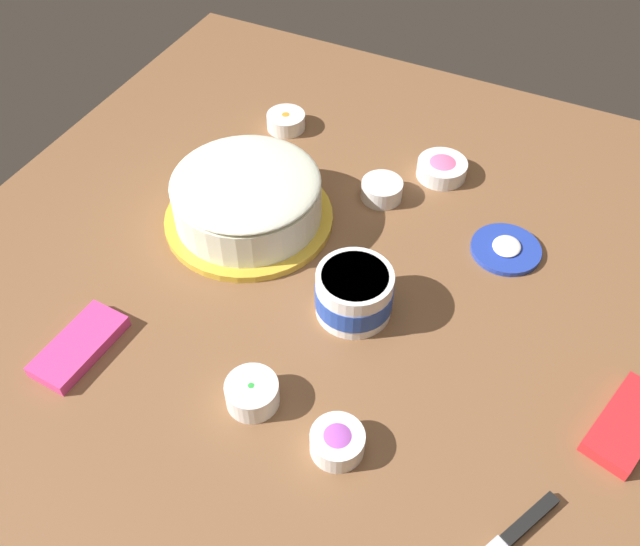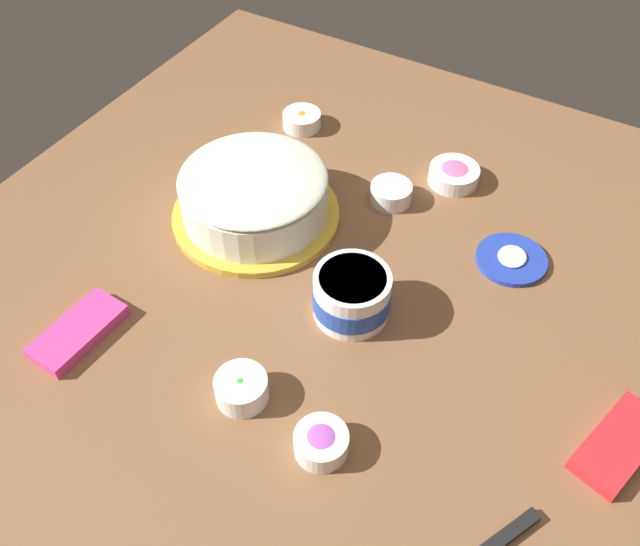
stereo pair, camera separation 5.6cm
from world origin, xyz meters
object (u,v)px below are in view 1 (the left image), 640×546
sprinkle_bowl_rainbow (337,441)px  sprinkle_bowl_yellow (382,190)px  spreading_knife (504,542)px  sprinkle_bowl_green (252,392)px  frosting_tub_lid (506,249)px  sprinkle_bowl_pink (442,168)px  sprinkle_bowl_orange (286,121)px  candy_box_lower (79,346)px  frosted_cake (247,200)px  candy_box_upper (628,421)px  frosting_tub (354,293)px

sprinkle_bowl_rainbow → sprinkle_bowl_yellow: size_ratio=0.98×
spreading_knife → sprinkle_bowl_green: sprinkle_bowl_green is taller
sprinkle_bowl_yellow → sprinkle_bowl_green: (-0.49, -0.00, 0.00)m
frosting_tub_lid → sprinkle_bowl_green: bearing=151.5°
sprinkle_bowl_pink → sprinkle_bowl_yellow: bearing=144.0°
sprinkle_bowl_orange → sprinkle_bowl_green: bearing=-156.3°
sprinkle_bowl_rainbow → sprinkle_bowl_yellow: (0.51, 0.15, -0.00)m
candy_box_lower → sprinkle_bowl_orange: bearing=1.7°
sprinkle_bowl_rainbow → candy_box_lower: size_ratio=0.50×
sprinkle_bowl_orange → sprinkle_bowl_green: (-0.61, -0.27, 0.00)m
frosting_tub_lid → sprinkle_bowl_pink: 0.23m
spreading_knife → sprinkle_bowl_green: bearing=83.6°
frosted_cake → candy_box_upper: bearing=-100.7°
frosting_tub → sprinkle_bowl_pink: size_ratio=1.30×
frosting_tub_lid → sprinkle_bowl_yellow: 0.25m
sprinkle_bowl_yellow → sprinkle_bowl_green: 0.49m
sprinkle_bowl_green → candy_box_lower: (-0.04, 0.29, -0.01)m
sprinkle_bowl_green → candy_box_upper: 0.54m
frosting_tub → sprinkle_bowl_green: 0.23m
sprinkle_bowl_pink → sprinkle_bowl_green: (-0.61, 0.08, 0.00)m
sprinkle_bowl_rainbow → candy_box_lower: bearing=93.0°
sprinkle_bowl_yellow → sprinkle_bowl_pink: same height
frosting_tub → sprinkle_bowl_yellow: frosting_tub is taller
frosting_tub_lid → sprinkle_bowl_yellow: sprinkle_bowl_yellow is taller
frosted_cake → sprinkle_bowl_rainbow: frosted_cake is taller
sprinkle_bowl_pink → candy_box_lower: size_ratio=0.63×
frosted_cake → candy_box_upper: frosted_cake is taller
frosting_tub_lid → sprinkle_bowl_green: (-0.46, 0.25, 0.02)m
frosting_tub_lid → sprinkle_bowl_green: size_ratio=1.56×
frosted_cake → spreading_knife: frosted_cake is taller
sprinkle_bowl_orange → sprinkle_bowl_yellow: bearing=-113.5°
frosting_tub → sprinkle_bowl_yellow: (0.27, 0.06, -0.02)m
frosting_tub → sprinkle_bowl_orange: bearing=40.2°
frosting_tub_lid → sprinkle_bowl_orange: 0.54m
sprinkle_bowl_green → frosting_tub: bearing=-15.7°
candy_box_upper → frosting_tub: bearing=102.7°
sprinkle_bowl_pink → spreading_knife: bearing=-154.5°
frosting_tub_lid → frosting_tub: bearing=141.8°
sprinkle_bowl_yellow → sprinkle_bowl_green: bearing=-179.7°
frosted_cake → sprinkle_bowl_orange: bearing=14.3°
sprinkle_bowl_yellow → sprinkle_bowl_pink: bearing=-36.0°
spreading_knife → sprinkle_bowl_orange: 0.92m
sprinkle_bowl_yellow → frosted_cake: bearing=130.6°
frosted_cake → sprinkle_bowl_orange: (0.28, 0.07, -0.03)m
sprinkle_bowl_rainbow → candy_box_upper: 0.41m
frosting_tub → frosting_tub_lid: 0.31m
sprinkle_bowl_orange → sprinkle_bowl_green: 0.67m
frosting_tub → sprinkle_bowl_rainbow: bearing=-161.1°
spreading_knife → sprinkle_bowl_yellow: 0.66m
sprinkle_bowl_pink → candy_box_upper: 0.59m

